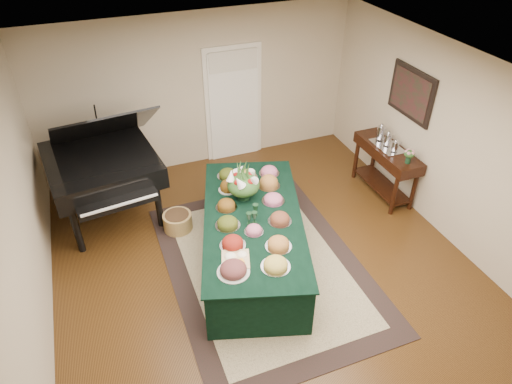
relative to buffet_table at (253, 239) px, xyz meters
name	(u,v)px	position (x,y,z in m)	size (l,w,h in m)	color
ground	(264,265)	(0.09, -0.17, -0.38)	(6.00, 6.00, 0.00)	black
area_rug	(264,265)	(0.09, -0.18, -0.37)	(2.54, 3.56, 0.01)	black
kitchen_doorway	(234,105)	(0.69, 2.80, 0.64)	(1.05, 0.07, 2.10)	white
buffet_table	(253,239)	(0.00, 0.00, 0.00)	(2.04, 2.99, 0.75)	black
food_platters	(252,212)	(0.00, 0.04, 0.42)	(1.50, 2.31, 0.14)	silver
cutting_board	(235,257)	(-0.47, -0.66, 0.41)	(0.41, 0.41, 0.10)	tan
green_goblets	(253,215)	(-0.02, -0.07, 0.46)	(0.22, 0.22, 0.18)	black
floral_centerpiece	(243,181)	(0.03, 0.45, 0.65)	(0.46, 0.46, 0.46)	black
grand_piano	(102,164)	(-1.71, 1.75, 0.56)	(1.78, 1.99, 1.85)	black
wicker_basket	(178,222)	(-0.83, 1.02, -0.24)	(0.43, 0.43, 0.27)	olive
mahogany_sideboard	(387,158)	(2.59, 0.74, 0.29)	(0.45, 1.33, 0.87)	black
tea_service	(387,139)	(2.59, 0.81, 0.60)	(0.34, 0.58, 0.30)	silver
pink_bouquet	(409,154)	(2.59, 0.25, 0.64)	(0.18, 0.18, 0.23)	black
wall_painting	(411,93)	(2.81, 0.74, 1.37)	(0.05, 0.95, 0.75)	black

